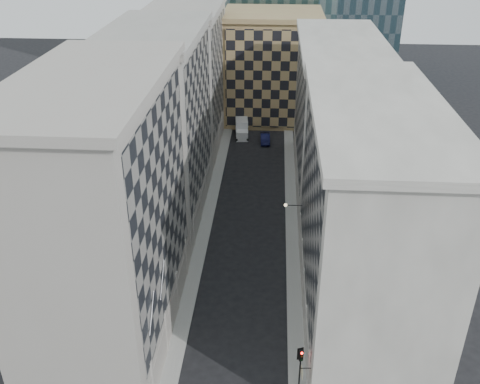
% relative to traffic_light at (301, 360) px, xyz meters
% --- Properties ---
extents(sidewalk_west, '(1.50, 100.00, 0.15)m').
position_rel_traffic_light_xyz_m(sidewalk_west, '(-10.58, 25.12, -3.02)').
color(sidewalk_west, '#969691').
rests_on(sidewalk_west, ground).
extents(sidewalk_east, '(1.50, 100.00, 0.15)m').
position_rel_traffic_light_xyz_m(sidewalk_east, '(-0.08, 25.12, -3.02)').
color(sidewalk_east, '#969691').
rests_on(sidewalk_east, ground).
extents(bldg_left_a, '(10.80, 22.80, 23.70)m').
position_rel_traffic_light_xyz_m(bldg_left_a, '(-16.22, 6.12, 8.73)').
color(bldg_left_a, '#A39C93').
rests_on(bldg_left_a, ground).
extents(bldg_left_b, '(10.80, 22.80, 22.70)m').
position_rel_traffic_light_xyz_m(bldg_left_b, '(-16.21, 28.12, 8.23)').
color(bldg_left_b, gray).
rests_on(bldg_left_b, ground).
extents(bldg_left_c, '(10.80, 22.80, 21.70)m').
position_rel_traffic_light_xyz_m(bldg_left_c, '(-16.21, 50.12, 7.73)').
color(bldg_left_c, '#A39C93').
rests_on(bldg_left_c, ground).
extents(bldg_right_a, '(10.80, 26.80, 20.70)m').
position_rel_traffic_light_xyz_m(bldg_right_a, '(5.54, 10.12, 7.23)').
color(bldg_right_a, '#A5A197').
rests_on(bldg_right_a, ground).
extents(bldg_right_b, '(10.80, 28.80, 19.70)m').
position_rel_traffic_light_xyz_m(bldg_right_b, '(5.56, 37.12, 6.76)').
color(bldg_right_b, '#A5A197').
rests_on(bldg_right_b, ground).
extents(tan_block, '(16.80, 14.80, 18.80)m').
position_rel_traffic_light_xyz_m(tan_block, '(-3.33, 63.02, 6.34)').
color(tan_block, tan).
rests_on(tan_block, ground).
extents(flagpoles_left, '(0.10, 6.33, 2.33)m').
position_rel_traffic_light_xyz_m(flagpoles_left, '(-11.23, 1.12, 4.91)').
color(flagpoles_left, gray).
rests_on(flagpoles_left, ground).
extents(bracket_lamp, '(1.98, 0.36, 0.36)m').
position_rel_traffic_light_xyz_m(bracket_lamp, '(-0.96, 19.12, 3.11)').
color(bracket_lamp, black).
rests_on(bracket_lamp, ground).
extents(traffic_light, '(0.50, 0.50, 4.11)m').
position_rel_traffic_light_xyz_m(traffic_light, '(0.00, 0.00, 0.00)').
color(traffic_light, black).
rests_on(traffic_light, sidewalk_east).
extents(box_truck, '(2.46, 5.14, 2.73)m').
position_rel_traffic_light_xyz_m(box_truck, '(-8.03, 53.48, -1.90)').
color(box_truck, white).
rests_on(box_truck, ground).
extents(dark_car, '(1.74, 4.45, 1.44)m').
position_rel_traffic_light_xyz_m(dark_car, '(-4.00, 50.87, -2.37)').
color(dark_car, '#0E1136').
rests_on(dark_car, ground).
extents(shop_sign, '(0.89, 0.78, 0.86)m').
position_rel_traffic_light_xyz_m(shop_sign, '(0.02, -1.88, 0.74)').
color(shop_sign, black).
rests_on(shop_sign, ground).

